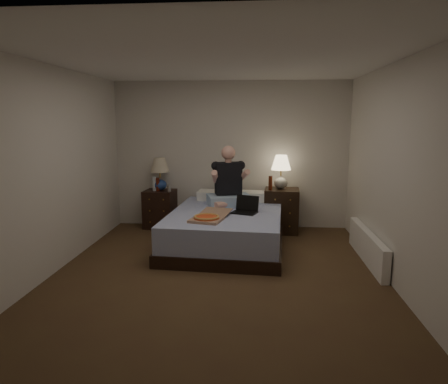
# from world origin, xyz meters

# --- Properties ---
(floor) EXTENTS (4.00, 4.50, 0.00)m
(floor) POSITION_xyz_m (0.00, 0.00, 0.00)
(floor) COLOR brown
(floor) RESTS_ON ground
(ceiling) EXTENTS (4.00, 4.50, 0.00)m
(ceiling) POSITION_xyz_m (0.00, 0.00, 2.50)
(ceiling) COLOR white
(ceiling) RESTS_ON ground
(wall_back) EXTENTS (4.00, 0.00, 2.50)m
(wall_back) POSITION_xyz_m (0.00, 2.25, 1.25)
(wall_back) COLOR silver
(wall_back) RESTS_ON ground
(wall_front) EXTENTS (4.00, 0.00, 2.50)m
(wall_front) POSITION_xyz_m (0.00, -2.25, 1.25)
(wall_front) COLOR silver
(wall_front) RESTS_ON ground
(wall_left) EXTENTS (0.00, 4.50, 2.50)m
(wall_left) POSITION_xyz_m (-2.00, 0.00, 1.25)
(wall_left) COLOR silver
(wall_left) RESTS_ON ground
(wall_right) EXTENTS (0.00, 4.50, 2.50)m
(wall_right) POSITION_xyz_m (2.00, 0.00, 1.25)
(wall_right) COLOR silver
(wall_right) RESTS_ON ground
(bed) EXTENTS (1.72, 2.21, 0.53)m
(bed) POSITION_xyz_m (0.02, 1.09, 0.26)
(bed) COLOR #5D6EBB
(bed) RESTS_ON floor
(nightstand_left) EXTENTS (0.54, 0.49, 0.65)m
(nightstand_left) POSITION_xyz_m (-1.21, 2.05, 0.33)
(nightstand_left) COLOR black
(nightstand_left) RESTS_ON floor
(nightstand_right) EXTENTS (0.59, 0.54, 0.72)m
(nightstand_right) POSITION_xyz_m (0.88, 1.94, 0.36)
(nightstand_right) COLOR black
(nightstand_right) RESTS_ON floor
(lamp_left) EXTENTS (0.36, 0.36, 0.56)m
(lamp_left) POSITION_xyz_m (-1.20, 2.05, 0.93)
(lamp_left) COLOR navy
(lamp_left) RESTS_ON nightstand_left
(lamp_right) EXTENTS (0.40, 0.40, 0.56)m
(lamp_right) POSITION_xyz_m (0.85, 1.95, 1.00)
(lamp_right) COLOR #9A9A92
(lamp_right) RESTS_ON nightstand_right
(water_bottle) EXTENTS (0.07, 0.07, 0.25)m
(water_bottle) POSITION_xyz_m (-1.28, 2.00, 0.78)
(water_bottle) COLOR white
(water_bottle) RESTS_ON nightstand_left
(soda_can) EXTENTS (0.07, 0.07, 0.10)m
(soda_can) POSITION_xyz_m (-1.02, 1.95, 0.70)
(soda_can) COLOR #ABAAA6
(soda_can) RESTS_ON nightstand_left
(beer_bottle_left) EXTENTS (0.06, 0.06, 0.23)m
(beer_bottle_left) POSITION_xyz_m (-1.22, 1.97, 0.77)
(beer_bottle_left) COLOR #54180C
(beer_bottle_left) RESTS_ON nightstand_left
(beer_bottle_right) EXTENTS (0.06, 0.06, 0.23)m
(beer_bottle_right) POSITION_xyz_m (0.68, 1.83, 0.84)
(beer_bottle_right) COLOR #551D0C
(beer_bottle_right) RESTS_ON nightstand_right
(person) EXTENTS (0.78, 0.68, 0.93)m
(person) POSITION_xyz_m (0.03, 1.53, 0.99)
(person) COLOR black
(person) RESTS_ON bed
(laptop) EXTENTS (0.41, 0.38, 0.24)m
(laptop) POSITION_xyz_m (0.29, 0.99, 0.65)
(laptop) COLOR black
(laptop) RESTS_ON bed
(pizza_box) EXTENTS (0.56, 0.83, 0.08)m
(pizza_box) POSITION_xyz_m (-0.20, 0.51, 0.57)
(pizza_box) COLOR tan
(pizza_box) RESTS_ON bed
(radiator) EXTENTS (0.10, 1.60, 0.40)m
(radiator) POSITION_xyz_m (1.93, 0.59, 0.20)
(radiator) COLOR white
(radiator) RESTS_ON floor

